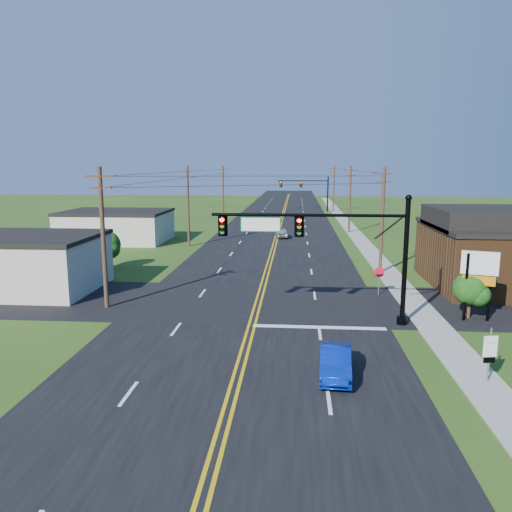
# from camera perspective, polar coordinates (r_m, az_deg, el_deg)

# --- Properties ---
(ground) EXTENTS (260.00, 260.00, 0.00)m
(ground) POSITION_cam_1_polar(r_m,az_deg,el_deg) (22.33, -2.59, -13.66)
(ground) COLOR #224112
(ground) RESTS_ON ground
(road_main) EXTENTS (16.00, 220.00, 0.04)m
(road_main) POSITION_cam_1_polar(r_m,az_deg,el_deg) (70.86, 2.47, 3.00)
(road_main) COLOR black
(road_main) RESTS_ON ground
(road_cross) EXTENTS (70.00, 10.00, 0.04)m
(road_cross) POSITION_cam_1_polar(r_m,az_deg,el_deg) (33.59, -0.02, -5.30)
(road_cross) COLOR black
(road_cross) RESTS_ON ground
(sidewalk) EXTENTS (2.00, 160.00, 0.08)m
(sidewalk) POSITION_cam_1_polar(r_m,az_deg,el_deg) (61.41, 11.95, 1.66)
(sidewalk) COLOR gray
(sidewalk) RESTS_ON ground
(signal_mast_main) EXTENTS (11.30, 0.60, 7.48)m
(signal_mast_main) POSITION_cam_1_polar(r_m,az_deg,el_deg) (28.61, 8.01, 1.54)
(signal_mast_main) COLOR black
(signal_mast_main) RESTS_ON ground
(signal_mast_far) EXTENTS (10.98, 0.60, 7.48)m
(signal_mast_far) POSITION_cam_1_polar(r_m,az_deg,el_deg) (100.35, 5.71, 7.72)
(signal_mast_far) COLOR black
(signal_mast_far) RESTS_ON ground
(cream_bldg_near) EXTENTS (10.20, 8.20, 4.10)m
(cream_bldg_near) POSITION_cam_1_polar(r_m,az_deg,el_deg) (40.08, -24.78, -0.71)
(cream_bldg_near) COLOR beige
(cream_bldg_near) RESTS_ON ground
(cream_bldg_far) EXTENTS (12.20, 9.20, 3.70)m
(cream_bldg_far) POSITION_cam_1_polar(r_m,az_deg,el_deg) (62.54, -15.66, 3.34)
(cream_bldg_far) COLOR beige
(cream_bldg_far) RESTS_ON ground
(utility_pole_left_a) EXTENTS (1.80, 0.28, 9.00)m
(utility_pole_left_a) POSITION_cam_1_polar(r_m,az_deg,el_deg) (32.86, -17.08, 2.26)
(utility_pole_left_a) COLOR #372419
(utility_pole_left_a) RESTS_ON ground
(utility_pole_left_b) EXTENTS (1.80, 0.28, 9.00)m
(utility_pole_left_b) POSITION_cam_1_polar(r_m,az_deg,el_deg) (56.71, -7.77, 5.85)
(utility_pole_left_b) COLOR #372419
(utility_pole_left_b) RESTS_ON ground
(utility_pole_left_c) EXTENTS (1.80, 0.28, 9.00)m
(utility_pole_left_c) POSITION_cam_1_polar(r_m,az_deg,el_deg) (83.23, -3.79, 7.33)
(utility_pole_left_c) COLOR #372419
(utility_pole_left_c) RESTS_ON ground
(utility_pole_right_a) EXTENTS (1.80, 0.28, 9.00)m
(utility_pole_right_a) POSITION_cam_1_polar(r_m,az_deg,el_deg) (43.06, 14.24, 4.22)
(utility_pole_right_a) COLOR #372419
(utility_pole_right_a) RESTS_ON ground
(utility_pole_right_b) EXTENTS (1.80, 0.28, 9.00)m
(utility_pole_right_b) POSITION_cam_1_polar(r_m,az_deg,el_deg) (68.75, 10.68, 6.54)
(utility_pole_right_b) COLOR #372419
(utility_pole_right_b) RESTS_ON ground
(utility_pole_right_c) EXTENTS (1.80, 0.28, 9.00)m
(utility_pole_right_c) POSITION_cam_1_polar(r_m,az_deg,el_deg) (98.59, 8.88, 7.70)
(utility_pole_right_c) COLOR #372419
(utility_pole_right_c) RESTS_ON ground
(tree_right_back) EXTENTS (3.00, 3.00, 4.10)m
(tree_right_back) POSITION_cam_1_polar(r_m,az_deg,el_deg) (48.56, 20.58, 2.02)
(tree_right_back) COLOR #372419
(tree_right_back) RESTS_ON ground
(shrub_corner) EXTENTS (2.00, 2.00, 2.86)m
(shrub_corner) POSITION_cam_1_polar(r_m,az_deg,el_deg) (32.31, 23.27, -3.45)
(shrub_corner) COLOR #372419
(shrub_corner) RESTS_ON ground
(tree_left) EXTENTS (2.40, 2.40, 3.37)m
(tree_left) POSITION_cam_1_polar(r_m,az_deg,el_deg) (45.91, -16.66, 1.25)
(tree_left) COLOR #372419
(tree_left) RESTS_ON ground
(blue_car) EXTENTS (1.57, 3.88, 1.25)m
(blue_car) POSITION_cam_1_polar(r_m,az_deg,el_deg) (22.40, 9.06, -11.97)
(blue_car) COLOR #07239D
(blue_car) RESTS_ON ground
(distant_car) EXTENTS (1.88, 3.82, 1.25)m
(distant_car) POSITION_cam_1_polar(r_m,az_deg,el_deg) (63.19, 2.98, 2.65)
(distant_car) COLOR #ACACB1
(distant_car) RESTS_ON ground
(route_sign) EXTENTS (0.61, 0.14, 2.45)m
(route_sign) POSITION_cam_1_polar(r_m,az_deg,el_deg) (23.31, 25.15, -9.85)
(route_sign) COLOR slate
(route_sign) RESTS_ON ground
(stop_sign) EXTENTS (0.72, 0.19, 2.04)m
(stop_sign) POSITION_cam_1_polar(r_m,az_deg,el_deg) (36.11, 13.90, -2.13)
(stop_sign) COLOR slate
(stop_sign) RESTS_ON ground
(pylon_sign) EXTENTS (2.02, 0.88, 4.18)m
(pylon_sign) POSITION_cam_1_polar(r_m,az_deg,el_deg) (31.69, 24.16, -1.54)
(pylon_sign) COLOR black
(pylon_sign) RESTS_ON ground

